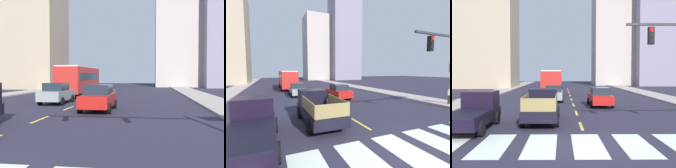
# 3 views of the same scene
# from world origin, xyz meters

# --- Properties ---
(ground_plane) EXTENTS (160.00, 160.00, 0.00)m
(ground_plane) POSITION_xyz_m (0.00, 0.00, 0.00)
(ground_plane) COLOR #282536
(sidewalk_right) EXTENTS (3.12, 110.00, 0.15)m
(sidewalk_right) POSITION_xyz_m (11.05, 18.00, 0.07)
(sidewalk_right) COLOR #A59993
(sidewalk_right) RESTS_ON ground
(sidewalk_left) EXTENTS (3.12, 110.00, 0.15)m
(sidewalk_left) POSITION_xyz_m (-11.05, 18.00, 0.07)
(sidewalk_left) COLOR #A59993
(sidewalk_left) RESTS_ON ground
(crosswalk_stripe_2) EXTENTS (1.32, 3.84, 0.01)m
(crosswalk_stripe_2) POSITION_xyz_m (-3.99, 0.00, 0.00)
(crosswalk_stripe_2) COLOR silver
(crosswalk_stripe_2) RESTS_ON ground
(crosswalk_stripe_3) EXTENTS (1.32, 3.84, 0.01)m
(crosswalk_stripe_3) POSITION_xyz_m (-2.00, 0.00, 0.00)
(crosswalk_stripe_3) COLOR silver
(crosswalk_stripe_3) RESTS_ON ground
(crosswalk_stripe_4) EXTENTS (1.32, 3.84, 0.01)m
(crosswalk_stripe_4) POSITION_xyz_m (0.00, 0.00, 0.00)
(crosswalk_stripe_4) COLOR silver
(crosswalk_stripe_4) RESTS_ON ground
(crosswalk_stripe_5) EXTENTS (1.32, 3.84, 0.01)m
(crosswalk_stripe_5) POSITION_xyz_m (2.00, 0.00, 0.00)
(crosswalk_stripe_5) COLOR silver
(crosswalk_stripe_5) RESTS_ON ground
(lane_dash_0) EXTENTS (0.16, 2.40, 0.01)m
(lane_dash_0) POSITION_xyz_m (0.00, 4.00, 0.00)
(lane_dash_0) COLOR #DBC64A
(lane_dash_0) RESTS_ON ground
(lane_dash_1) EXTENTS (0.16, 2.40, 0.01)m
(lane_dash_1) POSITION_xyz_m (0.00, 9.00, 0.00)
(lane_dash_1) COLOR #DBC64A
(lane_dash_1) RESTS_ON ground
(lane_dash_2) EXTENTS (0.16, 2.40, 0.01)m
(lane_dash_2) POSITION_xyz_m (0.00, 14.00, 0.00)
(lane_dash_2) COLOR #DBC64A
(lane_dash_2) RESTS_ON ground
(lane_dash_3) EXTENTS (0.16, 2.40, 0.01)m
(lane_dash_3) POSITION_xyz_m (0.00, 19.00, 0.00)
(lane_dash_3) COLOR #DBC64A
(lane_dash_3) RESTS_ON ground
(lane_dash_4) EXTENTS (0.16, 2.40, 0.01)m
(lane_dash_4) POSITION_xyz_m (0.00, 24.00, 0.00)
(lane_dash_4) COLOR #DBC64A
(lane_dash_4) RESTS_ON ground
(lane_dash_5) EXTENTS (0.16, 2.40, 0.01)m
(lane_dash_5) POSITION_xyz_m (0.00, 29.00, 0.00)
(lane_dash_5) COLOR #DBC64A
(lane_dash_5) RESTS_ON ground
(lane_dash_6) EXTENTS (0.16, 2.40, 0.01)m
(lane_dash_6) POSITION_xyz_m (0.00, 34.00, 0.00)
(lane_dash_6) COLOR #DBC64A
(lane_dash_6) RESTS_ON ground
(lane_dash_7) EXTENTS (0.16, 2.40, 0.01)m
(lane_dash_7) POSITION_xyz_m (0.00, 39.00, 0.00)
(lane_dash_7) COLOR #DBC64A
(lane_dash_7) RESTS_ON ground
(pickup_stakebed) EXTENTS (2.18, 5.20, 1.96)m
(pickup_stakebed) POSITION_xyz_m (-2.34, 5.68, 0.94)
(pickup_stakebed) COLOR black
(pickup_stakebed) RESTS_ON ground
(pickup_dark) EXTENTS (2.18, 5.20, 1.96)m
(pickup_dark) POSITION_xyz_m (-5.93, 3.57, 0.92)
(pickup_dark) COLOR black
(pickup_dark) RESTS_ON ground
(city_bus) EXTENTS (2.72, 10.80, 3.32)m
(city_bus) POSITION_xyz_m (-2.39, 26.10, 1.95)
(city_bus) COLOR red
(city_bus) RESTS_ON ground
(sedan_near_left) EXTENTS (2.02, 4.40, 1.72)m
(sedan_near_left) POSITION_xyz_m (-1.94, 17.01, 0.86)
(sedan_near_left) COLOR gray
(sedan_near_left) RESTS_ON ground
(sedan_mid) EXTENTS (2.02, 4.40, 1.72)m
(sedan_mid) POSITION_xyz_m (2.36, 12.91, 0.86)
(sedan_mid) COLOR red
(sedan_mid) RESTS_ON ground
(block_mid_left) EXTENTS (11.32, 10.60, 22.57)m
(block_mid_left) POSITION_xyz_m (-16.11, 43.26, 11.29)
(block_mid_left) COLOR tan
(block_mid_left) RESTS_ON ground
(block_low_left) EXTENTS (10.66, 9.34, 23.98)m
(block_low_left) POSITION_xyz_m (12.07, 54.91, 11.99)
(block_low_left) COLOR #B3A69D
(block_low_left) RESTS_ON ground
(block_low_right) EXTENTS (11.67, 8.48, 13.19)m
(block_low_right) POSITION_xyz_m (-25.84, 54.59, 6.59)
(block_low_right) COLOR tan
(block_low_right) RESTS_ON ground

